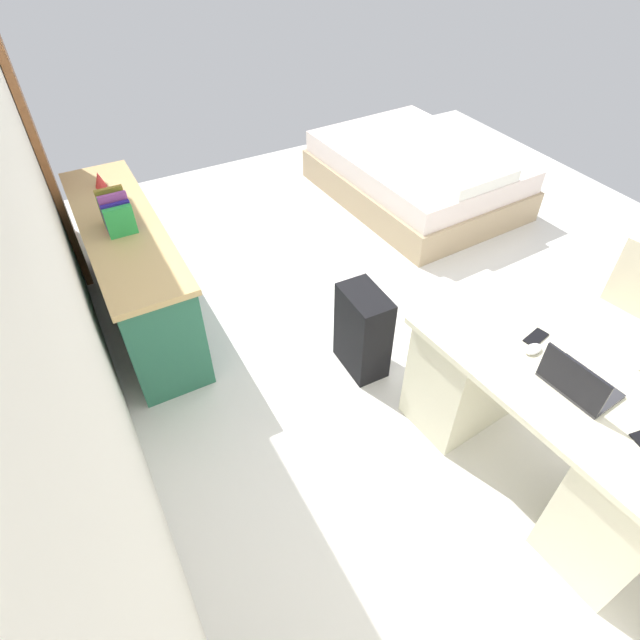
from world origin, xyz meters
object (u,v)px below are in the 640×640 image
at_px(bed, 416,175).
at_px(computer_mouse, 533,349).
at_px(desk, 540,426).
at_px(suitcase_black, 363,331).
at_px(office_chair, 619,334).
at_px(credenza, 134,271).
at_px(figurine_small, 99,180).
at_px(cell_phone_by_mouse, 536,338).
at_px(laptop, 577,383).

height_order(bed, computer_mouse, computer_mouse).
relative_size(desk, computer_mouse, 14.91).
distance_m(suitcase_black, computer_mouse, 1.08).
xyz_separation_m(desk, bed, (2.73, -1.28, -0.15)).
distance_m(office_chair, computer_mouse, 0.95).
distance_m(desk, suitcase_black, 1.16).
height_order(bed, suitcase_black, suitcase_black).
bearing_deg(office_chair, credenza, 49.21).
distance_m(suitcase_black, figurine_small, 2.13).
height_order(computer_mouse, cell_phone_by_mouse, computer_mouse).
xyz_separation_m(cell_phone_by_mouse, figurine_small, (2.58, 1.57, 0.07)).
bearing_deg(cell_phone_by_mouse, bed, -38.40).
relative_size(laptop, figurine_small, 2.98).
bearing_deg(bed, computer_mouse, 153.34).
xyz_separation_m(credenza, figurine_small, (0.54, 0.00, 0.44)).
height_order(suitcase_black, computer_mouse, computer_mouse).
relative_size(desk, laptop, 4.55).
height_order(desk, cell_phone_by_mouse, cell_phone_by_mouse).
relative_size(desk, cell_phone_by_mouse, 10.96).
bearing_deg(cell_phone_by_mouse, credenza, 24.93).
height_order(desk, office_chair, office_chair).
bearing_deg(desk, figurine_small, 27.67).
xyz_separation_m(suitcase_black, figurine_small, (1.74, 1.12, 0.53)).
distance_m(laptop, figurine_small, 3.25).
relative_size(laptop, cell_phone_by_mouse, 2.41).
height_order(office_chair, laptop, laptop).
bearing_deg(figurine_small, laptop, -153.07).
xyz_separation_m(laptop, computer_mouse, (0.26, -0.02, -0.03)).
xyz_separation_m(computer_mouse, cell_phone_by_mouse, (0.06, -0.08, -0.01)).
xyz_separation_m(desk, figurine_small, (2.83, 1.48, 0.44)).
height_order(suitcase_black, cell_phone_by_mouse, cell_phone_by_mouse).
distance_m(office_chair, bed, 2.53).
distance_m(credenza, figurine_small, 0.70).
distance_m(bed, suitcase_black, 2.32).
bearing_deg(laptop, desk, -10.28).
xyz_separation_m(bed, cell_phone_by_mouse, (-2.48, 1.19, 0.52)).
xyz_separation_m(suitcase_black, laptop, (-1.16, -0.35, 0.51)).
distance_m(computer_mouse, figurine_small, 3.03).
height_order(desk, suitcase_black, desk).
relative_size(cell_phone_by_mouse, figurine_small, 1.24).
bearing_deg(desk, bed, -25.12).
bearing_deg(figurine_small, desk, -152.33).
bearing_deg(bed, office_chair, 171.05).
xyz_separation_m(office_chair, computer_mouse, (-0.05, 0.88, 0.35)).
height_order(bed, laptop, laptop).
relative_size(bed, computer_mouse, 19.64).
bearing_deg(figurine_small, computer_mouse, -150.51).
height_order(office_chair, figurine_small, office_chair).
bearing_deg(computer_mouse, cell_phone_by_mouse, -59.74).
bearing_deg(bed, suitcase_black, 134.94).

